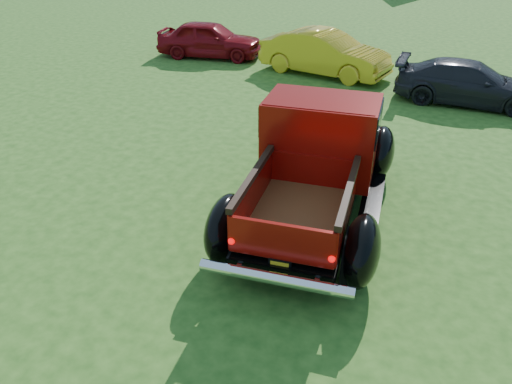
% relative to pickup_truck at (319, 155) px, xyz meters
% --- Properties ---
extents(ground, '(120.00, 120.00, 0.00)m').
position_rel_pickup_truck_xyz_m(ground, '(-0.53, -1.77, -0.96)').
color(ground, '#254D16').
rests_on(ground, ground).
extents(pickup_truck, '(3.19, 5.68, 2.02)m').
position_rel_pickup_truck_xyz_m(pickup_truck, '(0.00, 0.00, 0.00)').
color(pickup_truck, black).
rests_on(pickup_truck, ground).
extents(show_car_red, '(4.06, 2.28, 1.30)m').
position_rel_pickup_truck_xyz_m(show_car_red, '(-7.03, 8.41, -0.31)').
color(show_car_red, maroon).
rests_on(show_car_red, ground).
extents(show_car_yellow, '(4.45, 2.12, 1.41)m').
position_rel_pickup_truck_xyz_m(show_car_yellow, '(-2.48, 8.03, -0.26)').
color(show_car_yellow, gold).
rests_on(show_car_yellow, ground).
extents(show_car_grey, '(4.09, 1.79, 1.17)m').
position_rel_pickup_truck_xyz_m(show_car_grey, '(2.09, 7.01, -0.38)').
color(show_car_grey, black).
rests_on(show_car_grey, ground).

